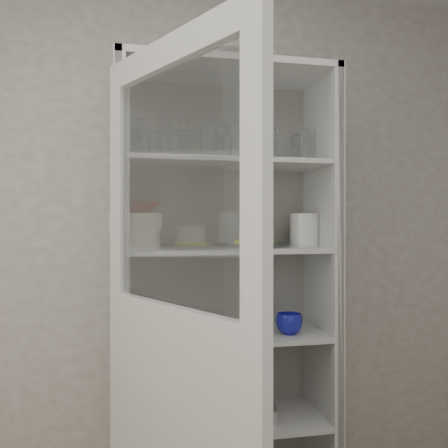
{
  "coord_description": "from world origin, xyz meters",
  "views": [
    {
      "loc": [
        -0.3,
        -1.0,
        1.38
      ],
      "look_at": [
        0.2,
        1.27,
        1.37
      ],
      "focal_mm": 40.0,
      "sensor_mm": 36.0,
      "label": 1
    }
  ],
  "objects_px": {
    "plate_stack_back": "(139,240)",
    "glass_platter": "(255,245)",
    "yellow_trivet": "(255,241)",
    "white_ramekin": "(255,233)",
    "goblet_1": "(225,147)",
    "tin_box": "(256,413)",
    "terracotta_bowl": "(135,208)",
    "pantry_cabinet": "(221,313)",
    "white_canister": "(135,321)",
    "goblet_0": "(134,144)",
    "plate_stack_front": "(135,239)",
    "goblet_3": "(298,148)",
    "mug_white": "(247,328)",
    "cream_dish": "(203,412)",
    "cream_bowl": "(135,222)",
    "mug_teal": "(254,320)",
    "mug_blue": "(289,324)",
    "goblet_2": "(269,151)",
    "teal_jar": "(254,320)",
    "cupboard_door": "(175,374)",
    "grey_bowl_stack": "(304,230)",
    "measuring_cups": "(180,334)"
  },
  "relations": [
    {
      "from": "goblet_0",
      "to": "cream_bowl",
      "type": "bearing_deg",
      "value": -90.0
    },
    {
      "from": "yellow_trivet",
      "to": "mug_teal",
      "type": "relative_size",
      "value": 1.64
    },
    {
      "from": "mug_white",
      "to": "plate_stack_back",
      "type": "bearing_deg",
      "value": 168.94
    },
    {
      "from": "cream_bowl",
      "to": "white_canister",
      "type": "xyz_separation_m",
      "value": [
        0.0,
        0.06,
        -0.45
      ]
    },
    {
      "from": "cream_bowl",
      "to": "yellow_trivet",
      "type": "xyz_separation_m",
      "value": [
        0.56,
        0.05,
        -0.09
      ]
    },
    {
      "from": "terracotta_bowl",
      "to": "pantry_cabinet",
      "type": "bearing_deg",
      "value": 13.47
    },
    {
      "from": "mug_teal",
      "to": "white_canister",
      "type": "height_order",
      "value": "white_canister"
    },
    {
      "from": "mug_teal",
      "to": "goblet_2",
      "type": "bearing_deg",
      "value": 25.21
    },
    {
      "from": "white_ramekin",
      "to": "teal_jar",
      "type": "relative_size",
      "value": 1.6
    },
    {
      "from": "glass_platter",
      "to": "mug_blue",
      "type": "distance_m",
      "value": 0.4
    },
    {
      "from": "mug_white",
      "to": "teal_jar",
      "type": "relative_size",
      "value": 1.05
    },
    {
      "from": "plate_stack_front",
      "to": "glass_platter",
      "type": "xyz_separation_m",
      "value": [
        0.56,
        0.05,
        -0.03
      ]
    },
    {
      "from": "pantry_cabinet",
      "to": "goblet_2",
      "type": "distance_m",
      "value": 0.84
    },
    {
      "from": "plate_stack_front",
      "to": "yellow_trivet",
      "type": "distance_m",
      "value": 0.57
    },
    {
      "from": "terracotta_bowl",
      "to": "tin_box",
      "type": "height_order",
      "value": "terracotta_bowl"
    },
    {
      "from": "glass_platter",
      "to": "mug_white",
      "type": "relative_size",
      "value": 3.49
    },
    {
      "from": "pantry_cabinet",
      "to": "cupboard_door",
      "type": "distance_m",
      "value": 0.76
    },
    {
      "from": "tin_box",
      "to": "goblet_3",
      "type": "bearing_deg",
      "value": 30.51
    },
    {
      "from": "goblet_2",
      "to": "terracotta_bowl",
      "type": "height_order",
      "value": "goblet_2"
    },
    {
      "from": "goblet_1",
      "to": "tin_box",
      "type": "bearing_deg",
      "value": -44.46
    },
    {
      "from": "goblet_2",
      "to": "teal_jar",
      "type": "height_order",
      "value": "goblet_2"
    },
    {
      "from": "yellow_trivet",
      "to": "white_ramekin",
      "type": "bearing_deg",
      "value": 0.0
    },
    {
      "from": "cupboard_door",
      "to": "tin_box",
      "type": "relative_size",
      "value": 10.53
    },
    {
      "from": "plate_stack_back",
      "to": "white_ramekin",
      "type": "bearing_deg",
      "value": -9.38
    },
    {
      "from": "plate_stack_back",
      "to": "glass_platter",
      "type": "height_order",
      "value": "plate_stack_back"
    },
    {
      "from": "pantry_cabinet",
      "to": "terracotta_bowl",
      "type": "xyz_separation_m",
      "value": [
        -0.41,
        -0.1,
        0.5
      ]
    },
    {
      "from": "cream_bowl",
      "to": "terracotta_bowl",
      "type": "distance_m",
      "value": 0.06
    },
    {
      "from": "goblet_0",
      "to": "cream_dish",
      "type": "bearing_deg",
      "value": -18.47
    },
    {
      "from": "mug_blue",
      "to": "mug_white",
      "type": "height_order",
      "value": "mug_blue"
    },
    {
      "from": "white_canister",
      "to": "goblet_0",
      "type": "bearing_deg",
      "value": 90.0
    },
    {
      "from": "cream_bowl",
      "to": "goblet_2",
      "type": "bearing_deg",
      "value": 13.41
    },
    {
      "from": "glass_platter",
      "to": "grey_bowl_stack",
      "type": "relative_size",
      "value": 2.21
    },
    {
      "from": "terracotta_bowl",
      "to": "tin_box",
      "type": "bearing_deg",
      "value": -0.85
    },
    {
      "from": "goblet_3",
      "to": "cream_dish",
      "type": "height_order",
      "value": "goblet_3"
    },
    {
      "from": "pantry_cabinet",
      "to": "mug_teal",
      "type": "relative_size",
      "value": 19.98
    },
    {
      "from": "white_ramekin",
      "to": "white_canister",
      "type": "bearing_deg",
      "value": 178.61
    },
    {
      "from": "cream_bowl",
      "to": "glass_platter",
      "type": "height_order",
      "value": "cream_bowl"
    },
    {
      "from": "mug_blue",
      "to": "measuring_cups",
      "type": "xyz_separation_m",
      "value": [
        -0.51,
        0.01,
        -0.03
      ]
    },
    {
      "from": "cream_bowl",
      "to": "yellow_trivet",
      "type": "relative_size",
      "value": 1.35
    },
    {
      "from": "goblet_3",
      "to": "teal_jar",
      "type": "relative_size",
      "value": 1.92
    },
    {
      "from": "white_ramekin",
      "to": "mug_white",
      "type": "bearing_deg",
      "value": -117.0
    },
    {
      "from": "goblet_2",
      "to": "mug_white",
      "type": "relative_size",
      "value": 1.54
    },
    {
      "from": "mug_white",
      "to": "measuring_cups",
      "type": "height_order",
      "value": "mug_white"
    },
    {
      "from": "goblet_1",
      "to": "yellow_trivet",
      "type": "bearing_deg",
      "value": -25.02
    },
    {
      "from": "cream_dish",
      "to": "tin_box",
      "type": "distance_m",
      "value": 0.24
    },
    {
      "from": "measuring_cups",
      "to": "white_ramekin",
      "type": "bearing_deg",
      "value": 15.11
    },
    {
      "from": "terracotta_bowl",
      "to": "white_canister",
      "type": "xyz_separation_m",
      "value": [
        0.0,
        0.06,
        -0.51
      ]
    },
    {
      "from": "teal_jar",
      "to": "goblet_2",
      "type": "bearing_deg",
      "value": 42.33
    },
    {
      "from": "goblet_1",
      "to": "yellow_trivet",
      "type": "xyz_separation_m",
      "value": [
        0.13,
        -0.06,
        -0.46
      ]
    },
    {
      "from": "white_ramekin",
      "to": "white_canister",
      "type": "distance_m",
      "value": 0.69
    }
  ]
}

